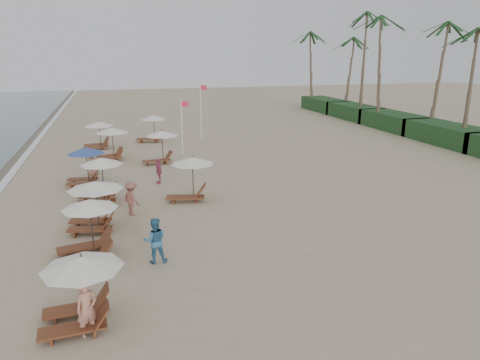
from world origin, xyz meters
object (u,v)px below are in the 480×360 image
object	(u,v)px
inland_station_1	(160,143)
inland_station_2	(151,126)
lounger_station_5	(110,142)
beachgoer_mid_b	(132,199)
lounger_station_2	(92,203)
beachgoer_near	(87,309)
lounger_station_4	(84,166)
beachgoer_mid_a	(155,240)
flag_pole_near	(182,124)
inland_station_0	(189,174)
lounger_station_6	(97,134)
beachgoer_far_b	(92,163)
lounger_station_3	(98,181)
lounger_station_0	(77,289)
beachgoer_far_a	(159,171)
lounger_station_1	(85,232)

from	to	relation	value
inland_station_1	inland_station_2	size ratio (longest dim) A/B	0.95
lounger_station_5	beachgoer_mid_b	world-z (taller)	lounger_station_5
lounger_station_2	beachgoer_near	distance (m)	7.73
lounger_station_4	beachgoer_mid_a	bearing A→B (deg)	-75.31
inland_station_1	flag_pole_near	size ratio (longest dim) A/B	0.64
lounger_station_5	beachgoer_mid_b	xyz separation A→B (m)	(0.83, -11.79, -0.47)
inland_station_1	beachgoer_near	xyz separation A→B (m)	(-4.04, -18.93, -0.60)
beachgoer_mid_a	flag_pole_near	distance (m)	17.81
beachgoer_mid_a	inland_station_0	bearing A→B (deg)	-105.78
lounger_station_6	beachgoer_far_b	size ratio (longest dim) A/B	1.68
lounger_station_2	beachgoer_far_b	distance (m)	9.27
inland_station_2	lounger_station_3	bearing A→B (deg)	-104.64
lounger_station_0	beachgoer_far_a	xyz separation A→B (m)	(3.66, 13.50, -0.37)
inland_station_2	beachgoer_far_a	size ratio (longest dim) A/B	1.89
lounger_station_3	lounger_station_4	world-z (taller)	lounger_station_3
inland_station_2	beachgoer_mid_b	bearing A→B (deg)	-98.25
inland_station_0	inland_station_2	size ratio (longest dim) A/B	0.96
lounger_station_0	inland_station_2	size ratio (longest dim) A/B	0.87
beachgoer_mid_b	lounger_station_6	bearing A→B (deg)	-25.34
lounger_station_3	inland_station_2	xyz separation A→B (m)	(4.05, 15.52, 0.16)
lounger_station_1	beachgoer_far_a	bearing A→B (deg)	68.26
inland_station_0	lounger_station_1	bearing A→B (deg)	-130.66
inland_station_1	beachgoer_far_a	xyz separation A→B (m)	(-0.62, -4.90, -0.65)
lounger_station_1	inland_station_2	world-z (taller)	lounger_station_1
lounger_station_1	lounger_station_6	size ratio (longest dim) A/B	0.98
lounger_station_6	beachgoer_mid_a	world-z (taller)	lounger_station_6
beachgoer_mid_b	beachgoer_near	bearing A→B (deg)	138.23
inland_station_1	lounger_station_5	bearing A→B (deg)	148.64
lounger_station_6	beachgoer_mid_a	size ratio (longest dim) A/B	1.50
inland_station_2	beachgoer_mid_a	size ratio (longest dim) A/B	1.66
beachgoer_mid_a	lounger_station_4	bearing A→B (deg)	-70.99
inland_station_0	beachgoer_far_a	world-z (taller)	inland_station_0
lounger_station_5	inland_station_2	xyz separation A→B (m)	(3.40, 5.96, 0.03)
lounger_station_0	inland_station_1	distance (m)	18.89
inland_station_1	lounger_station_3	bearing A→B (deg)	-117.21
lounger_station_4	beachgoer_far_a	xyz separation A→B (m)	(4.12, -0.86, -0.40)
inland_station_0	beachgoer_far_a	size ratio (longest dim) A/B	1.81
beachgoer_mid_a	flag_pole_near	world-z (taller)	flag_pole_near
lounger_station_5	lounger_station_6	world-z (taller)	lounger_station_5
lounger_station_6	beachgoer_near	bearing A→B (deg)	-89.63
inland_station_1	inland_station_2	xyz separation A→B (m)	(0.16, 7.94, -0.08)
lounger_station_1	beachgoer_mid_b	world-z (taller)	lounger_station_1
lounger_station_6	inland_station_0	distance (m)	15.49
inland_station_1	inland_station_2	world-z (taller)	same
beachgoer_mid_a	inland_station_2	bearing A→B (deg)	-90.69
lounger_station_1	lounger_station_2	world-z (taller)	lounger_station_1
lounger_station_2	flag_pole_near	world-z (taller)	flag_pole_near
lounger_station_0	inland_station_0	size ratio (longest dim) A/B	0.90
lounger_station_1	beachgoer_far_a	xyz separation A→B (m)	(3.65, 9.16, -0.30)
lounger_station_6	beachgoer_mid_b	distance (m)	16.24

